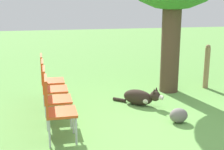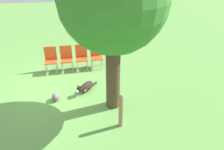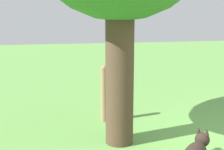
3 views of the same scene
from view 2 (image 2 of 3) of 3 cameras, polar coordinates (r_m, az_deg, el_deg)
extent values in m
plane|color=#609947|center=(7.19, -13.46, -4.87)|extent=(30.00, 30.00, 0.00)
cylinder|color=#4C3828|center=(5.91, 0.27, 1.15)|extent=(0.39, 0.39, 2.31)
ellipsoid|color=#2D231C|center=(7.15, -6.63, -2.98)|extent=(0.61, 0.58, 0.29)
ellipsoid|color=silver|center=(7.05, -7.43, -3.67)|extent=(0.30, 0.30, 0.18)
sphere|color=#2D231C|center=(6.88, -8.45, -3.70)|extent=(0.27, 0.27, 0.19)
cylinder|color=silver|center=(6.82, -9.03, -4.22)|extent=(0.12, 0.12, 0.08)
cone|color=#2D231C|center=(6.79, -8.18, -3.02)|extent=(0.06, 0.06, 0.09)
cone|color=#2D231C|center=(6.85, -8.85, -2.76)|extent=(0.06, 0.06, 0.09)
cylinder|color=#2D231C|center=(7.47, -4.70, -2.35)|extent=(0.24, 0.22, 0.06)
cylinder|color=#937551|center=(5.57, 2.35, -9.56)|extent=(0.12, 0.12, 0.91)
sphere|color=#937551|center=(5.28, 2.45, -5.58)|extent=(0.10, 0.10, 0.10)
cube|color=#D14C1E|center=(8.39, -15.66, 3.37)|extent=(0.43, 0.45, 0.04)
cube|color=#D14C1E|center=(8.45, -15.81, 5.57)|extent=(0.04, 0.44, 0.50)
cylinder|color=#B7B7BC|center=(8.30, -14.24, 1.60)|extent=(0.03, 0.03, 0.40)
cylinder|color=#B7B7BC|center=(8.35, -16.83, 1.37)|extent=(0.03, 0.03, 0.40)
cylinder|color=#B7B7BC|center=(8.62, -14.13, 2.70)|extent=(0.03, 0.03, 0.40)
cylinder|color=#B7B7BC|center=(8.66, -16.62, 2.48)|extent=(0.03, 0.03, 0.40)
cube|color=#D14C1E|center=(8.35, -11.78, 3.77)|extent=(0.43, 0.45, 0.04)
cube|color=#D14C1E|center=(8.42, -11.95, 5.97)|extent=(0.04, 0.44, 0.50)
cylinder|color=#B7B7BC|center=(8.28, -10.33, 1.99)|extent=(0.03, 0.03, 0.40)
cylinder|color=#B7B7BC|center=(8.30, -12.94, 1.76)|extent=(0.03, 0.03, 0.40)
cylinder|color=#B7B7BC|center=(8.60, -10.36, 3.08)|extent=(0.03, 0.03, 0.40)
cylinder|color=#B7B7BC|center=(8.62, -12.88, 2.86)|extent=(0.03, 0.03, 0.40)
cube|color=#D14C1E|center=(8.36, -7.88, 4.15)|extent=(0.43, 0.45, 0.04)
cube|color=#D14C1E|center=(8.43, -8.07, 6.35)|extent=(0.04, 0.44, 0.50)
cylinder|color=#B7B7BC|center=(8.30, -6.41, 2.37)|extent=(0.03, 0.03, 0.40)
cylinder|color=#B7B7BC|center=(8.29, -9.03, 2.15)|extent=(0.03, 0.03, 0.40)
cylinder|color=#B7B7BC|center=(8.62, -6.58, 3.44)|extent=(0.03, 0.03, 0.40)
cylinder|color=#B7B7BC|center=(8.61, -9.10, 3.24)|extent=(0.03, 0.03, 0.40)
cube|color=#D14C1E|center=(8.40, -4.01, 4.51)|extent=(0.43, 0.45, 0.04)
cube|color=#D14C1E|center=(8.47, -4.21, 6.69)|extent=(0.04, 0.44, 0.50)
cylinder|color=#B7B7BC|center=(8.35, -2.53, 2.73)|extent=(0.03, 0.03, 0.40)
cylinder|color=#B7B7BC|center=(8.32, -5.12, 2.53)|extent=(0.03, 0.03, 0.40)
cylinder|color=#B7B7BC|center=(8.67, -2.84, 3.79)|extent=(0.03, 0.03, 0.40)
cylinder|color=#B7B7BC|center=(8.64, -5.34, 3.59)|extent=(0.03, 0.03, 0.40)
ellipsoid|color=slate|center=(6.88, -14.51, -5.53)|extent=(0.30, 0.23, 0.24)
camera|label=1|loc=(9.51, -42.97, 9.78)|focal=50.00mm
camera|label=3|loc=(9.64, 2.09, 16.86)|focal=50.00mm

